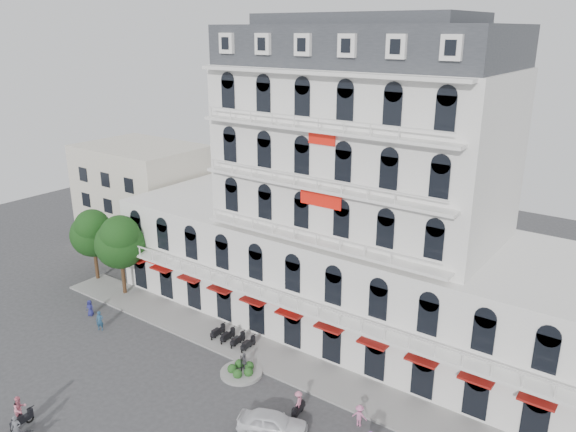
# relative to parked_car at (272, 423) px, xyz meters

# --- Properties ---
(sidewalk) EXTENTS (53.00, 4.00, 0.16)m
(sidewalk) POSITION_rel_parked_car_xyz_m (-2.87, 6.77, -0.69)
(sidewalk) COLOR gray
(sidewalk) RESTS_ON ground
(main_building) EXTENTS (45.00, 15.00, 25.80)m
(main_building) POSITION_rel_parked_car_xyz_m (-2.87, 15.77, 9.19)
(main_building) COLOR silver
(main_building) RESTS_ON ground
(flank_building_west) EXTENTS (14.00, 10.00, 12.00)m
(flank_building_west) POSITION_rel_parked_car_xyz_m (-32.87, 17.77, 5.23)
(flank_building_west) COLOR beige
(flank_building_west) RESTS_ON ground
(traffic_island) EXTENTS (3.20, 3.20, 1.60)m
(traffic_island) POSITION_rel_parked_car_xyz_m (-5.87, 3.77, -0.51)
(traffic_island) COLOR gray
(traffic_island) RESTS_ON ground
(parked_scooter_row) EXTENTS (4.40, 1.80, 1.10)m
(parked_scooter_row) POSITION_rel_parked_car_xyz_m (-9.22, 6.57, -0.77)
(parked_scooter_row) COLOR black
(parked_scooter_row) RESTS_ON ground
(tree_west_outer) EXTENTS (4.50, 4.48, 7.76)m
(tree_west_outer) POSITION_rel_parked_car_xyz_m (-28.82, 7.75, 4.58)
(tree_west_outer) COLOR #382314
(tree_west_outer) RESTS_ON ground
(tree_west_inner) EXTENTS (4.76, 4.76, 8.25)m
(tree_west_inner) POSITION_rel_parked_car_xyz_m (-23.82, 7.25, 4.91)
(tree_west_inner) COLOR #382314
(tree_west_inner) RESTS_ON ground
(parked_car) EXTENTS (4.88, 3.42, 1.54)m
(parked_car) POSITION_rel_parked_car_xyz_m (0.00, 0.00, 0.00)
(parked_car) COLOR white
(parked_car) RESTS_ON ground
(rider_southwest) EXTENTS (0.78, 1.70, 2.35)m
(rider_southwest) POSITION_rel_parked_car_xyz_m (-13.54, -9.16, 0.45)
(rider_southwest) COLOR black
(rider_southwest) RESTS_ON ground
(rider_center) EXTENTS (0.71, 1.69, 1.92)m
(rider_center) POSITION_rel_parked_car_xyz_m (0.37, 2.36, 0.21)
(rider_center) COLOR black
(rider_center) RESTS_ON ground
(pedestrian_left) EXTENTS (0.87, 0.73, 1.51)m
(pedestrian_left) POSITION_rel_parked_car_xyz_m (-22.87, 2.64, -0.02)
(pedestrian_left) COLOR navy
(pedestrian_left) RESTS_ON ground
(pedestrian_mid) EXTENTS (0.95, 0.72, 1.50)m
(pedestrian_mid) POSITION_rel_parked_car_xyz_m (-5.97, 4.25, -0.02)
(pedestrian_mid) COLOR #56545B
(pedestrian_mid) RESTS_ON ground
(pedestrian_right) EXTENTS (1.08, 0.74, 1.53)m
(pedestrian_right) POSITION_rel_parked_car_xyz_m (4.12, 3.94, -0.01)
(pedestrian_right) COLOR #C76998
(pedestrian_right) RESTS_ON ground
(pedestrian_far) EXTENTS (0.76, 0.70, 1.74)m
(pedestrian_far) POSITION_rel_parked_car_xyz_m (-19.96, 1.57, 0.10)
(pedestrian_far) COLOR navy
(pedestrian_far) RESTS_ON ground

